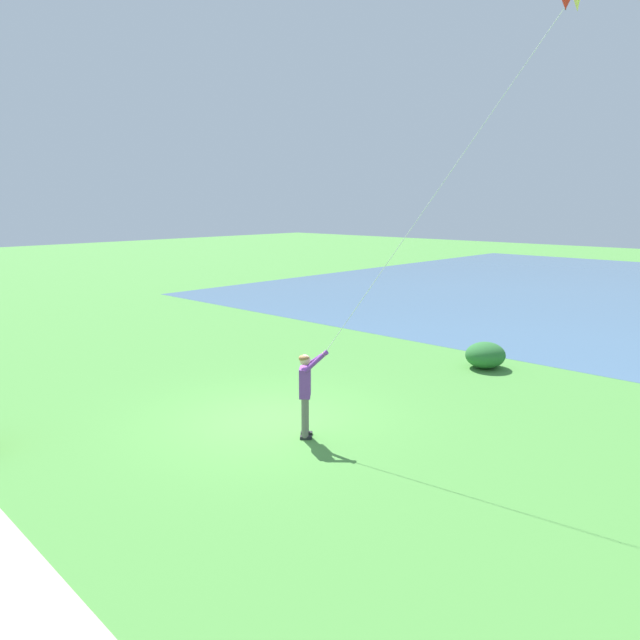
{
  "coord_description": "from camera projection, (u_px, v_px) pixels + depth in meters",
  "views": [
    {
      "loc": [
        8.44,
        9.55,
        4.71
      ],
      "look_at": [
        0.06,
        1.64,
        2.47
      ],
      "focal_mm": 34.07,
      "sensor_mm": 36.0,
      "label": 1
    }
  ],
  "objects": [
    {
      "name": "lakeside_shrub",
      "position": [
        485.0,
        355.0,
        17.52
      ],
      "size": [
        1.2,
        1.12,
        0.75
      ],
      "primitive_type": "ellipsoid",
      "color": "#2D7033",
      "rests_on": "ground"
    },
    {
      "name": "ground_plane",
      "position": [
        268.0,
        420.0,
        13.36
      ],
      "size": [
        120.0,
        120.0,
        0.0
      ],
      "primitive_type": "plane",
      "color": "#4C8E3D"
    },
    {
      "name": "person_kite_flyer",
      "position": [
        306.0,
        388.0,
        12.2
      ],
      "size": [
        0.58,
        0.6,
        1.83
      ],
      "color": "#232328",
      "rests_on": "ground"
    }
  ]
}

